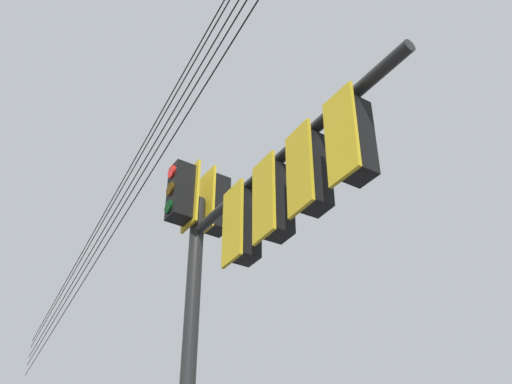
# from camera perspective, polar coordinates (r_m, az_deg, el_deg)

# --- Properties ---
(signal_mast_assembly) EXTENTS (4.16, 2.26, 6.95)m
(signal_mast_assembly) POSITION_cam_1_polar(r_m,az_deg,el_deg) (7.53, -1.58, -5.39)
(signal_mast_assembly) COLOR black
(signal_mast_assembly) RESTS_ON ground
(overhead_wire_span) EXTENTS (29.39, 17.89, 2.12)m
(overhead_wire_span) POSITION_cam_1_polar(r_m,az_deg,el_deg) (12.13, -7.28, 7.79)
(overhead_wire_span) COLOR black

